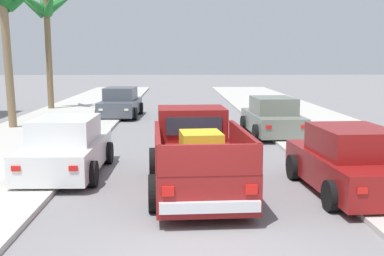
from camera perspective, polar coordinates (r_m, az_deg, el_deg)
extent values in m
cube|color=#B2AFA8|center=(20.06, -17.32, -0.79)|extent=(5.21, 60.00, 0.12)
cube|color=#B2AFA8|center=(20.26, 15.83, -0.64)|extent=(5.21, 60.00, 0.12)
cube|color=silver|center=(19.77, -13.96, -0.82)|extent=(0.16, 60.00, 0.10)
cube|color=silver|center=(19.93, 12.53, -0.69)|extent=(0.16, 60.00, 0.10)
cube|color=maroon|center=(11.26, 0.59, -4.50)|extent=(2.17, 5.19, 0.80)
cube|color=maroon|center=(12.69, -0.05, 0.63)|extent=(1.79, 1.58, 0.80)
cube|color=#283342|center=(11.94, 0.23, 0.24)|extent=(1.38, 0.13, 0.44)
cube|color=#283342|center=(13.44, -0.31, 1.14)|extent=(1.46, 0.13, 0.48)
cube|color=maroon|center=(10.24, -4.05, -1.92)|extent=(0.26, 3.30, 0.56)
cube|color=maroon|center=(10.41, 6.02, -1.77)|extent=(0.26, 3.30, 0.56)
cube|color=maroon|center=(8.68, 2.10, -3.76)|extent=(1.88, 0.19, 0.56)
cube|color=silver|center=(8.81, 2.14, -9.24)|extent=(1.83, 0.21, 0.20)
cylinder|color=black|center=(12.76, -4.43, -4.01)|extent=(0.30, 0.77, 0.76)
cylinder|color=black|center=(12.91, 4.32, -3.86)|extent=(0.30, 0.77, 0.76)
cylinder|color=black|center=(9.91, -4.37, -7.61)|extent=(0.30, 0.77, 0.76)
cylinder|color=black|center=(10.11, 6.90, -7.33)|extent=(0.30, 0.77, 0.76)
cube|color=red|center=(8.69, -2.82, -7.41)|extent=(0.22, 0.05, 0.18)
cube|color=red|center=(8.86, 6.97, -7.15)|extent=(0.22, 0.05, 0.18)
cube|color=gold|center=(10.25, 1.05, -1.95)|extent=(0.92, 1.05, 0.54)
cube|color=#474C56|center=(25.65, -8.37, 2.47)|extent=(1.93, 4.27, 0.72)
cube|color=#474C56|center=(25.69, -8.36, 4.00)|extent=(1.61, 2.16, 0.64)
cube|color=#283342|center=(24.73, -8.71, 3.79)|extent=(1.37, 0.14, 0.52)
cube|color=#283342|center=(26.64, -8.04, 4.12)|extent=(1.34, 0.14, 0.50)
cylinder|color=black|center=(24.26, -6.73, 1.66)|extent=(0.25, 0.65, 0.64)
cylinder|color=black|center=(24.56, -10.91, 1.65)|extent=(0.25, 0.65, 0.64)
cylinder|color=black|center=(26.83, -6.02, 2.30)|extent=(0.25, 0.65, 0.64)
cylinder|color=black|center=(27.10, -9.81, 2.29)|extent=(0.25, 0.65, 0.64)
cube|color=red|center=(27.63, -6.39, 3.14)|extent=(0.20, 0.05, 0.12)
cube|color=white|center=(23.47, -7.69, 2.13)|extent=(0.20, 0.05, 0.10)
cube|color=red|center=(27.81, -8.99, 3.13)|extent=(0.20, 0.05, 0.12)
cube|color=white|center=(23.68, -10.64, 2.12)|extent=(0.20, 0.05, 0.10)
cube|color=silver|center=(13.35, -14.43, -3.02)|extent=(1.80, 4.22, 0.72)
cube|color=silver|center=(13.14, -14.64, -0.19)|extent=(1.54, 2.11, 0.64)
cube|color=#283342|center=(14.08, -13.73, 0.31)|extent=(1.37, 0.09, 0.52)
cube|color=#283342|center=(12.21, -15.67, -0.95)|extent=(1.34, 0.09, 0.50)
cylinder|color=black|center=(14.85, -16.66, -2.83)|extent=(0.23, 0.64, 0.64)
cylinder|color=black|center=(14.47, -9.75, -2.88)|extent=(0.23, 0.64, 0.64)
cylinder|color=black|center=(12.42, -19.83, -5.11)|extent=(0.23, 0.64, 0.64)
cylinder|color=black|center=(11.96, -11.58, -5.28)|extent=(0.23, 0.64, 0.64)
cube|color=red|center=(11.51, -19.91, -4.49)|extent=(0.20, 0.04, 0.12)
cube|color=white|center=(15.50, -14.90, -1.22)|extent=(0.20, 0.04, 0.10)
cube|color=red|center=(11.17, -13.73, -4.61)|extent=(0.20, 0.04, 0.12)
cube|color=white|center=(15.25, -10.40, -1.22)|extent=(0.20, 0.04, 0.10)
cube|color=maroon|center=(11.76, 17.87, -4.67)|extent=(2.00, 4.30, 0.72)
cube|color=maroon|center=(11.54, 18.21, -1.48)|extent=(1.64, 2.19, 0.64)
cube|color=#283342|center=(12.43, 16.45, -0.83)|extent=(1.37, 0.16, 0.52)
cube|color=#283342|center=(10.68, 20.25, -2.46)|extent=(1.34, 0.16, 0.50)
cylinder|color=black|center=(12.70, 11.78, -4.50)|extent=(0.26, 0.65, 0.64)
cylinder|color=black|center=(13.33, 19.24, -4.19)|extent=(0.26, 0.65, 0.64)
cylinder|color=black|center=(10.31, 15.98, -7.63)|extent=(0.26, 0.65, 0.64)
cube|color=red|center=(9.61, 19.30, -6.94)|extent=(0.20, 0.05, 0.12)
cube|color=white|center=(13.48, 11.99, -2.51)|extent=(0.20, 0.05, 0.10)
cube|color=white|center=(13.89, 16.85, -2.38)|extent=(0.20, 0.05, 0.10)
cube|color=slate|center=(19.60, 9.37, 0.68)|extent=(1.94, 4.27, 0.72)
cube|color=slate|center=(19.43, 9.48, 2.63)|extent=(1.61, 2.16, 0.64)
cube|color=#283342|center=(20.37, 8.84, 2.84)|extent=(1.37, 0.14, 0.52)
cube|color=#283342|center=(18.50, 10.19, 2.27)|extent=(1.34, 0.14, 0.50)
cylinder|color=black|center=(20.71, 6.09, 0.54)|extent=(0.25, 0.65, 0.64)
cylinder|color=black|center=(21.11, 10.91, 0.58)|extent=(0.25, 0.65, 0.64)
cylinder|color=black|center=(18.18, 7.55, -0.56)|extent=(0.25, 0.65, 0.64)
cylinder|color=black|center=(18.63, 12.99, -0.49)|extent=(0.25, 0.65, 0.64)
cube|color=red|center=(17.41, 8.97, 0.10)|extent=(0.20, 0.05, 0.12)
cube|color=white|center=(21.51, 6.46, 1.60)|extent=(0.20, 0.05, 0.10)
cube|color=red|center=(17.74, 12.96, 0.14)|extent=(0.20, 0.05, 0.12)
cube|color=white|center=(21.78, 9.65, 1.61)|extent=(0.20, 0.05, 0.10)
cylinder|color=#846B4C|center=(21.88, -20.76, 7.70)|extent=(0.34, 0.82, 6.16)
cylinder|color=brown|center=(29.60, -16.41, 8.26)|extent=(0.35, 0.52, 6.51)
cone|color=#23702D|center=(29.42, -15.00, 14.02)|extent=(1.90, 0.83, 1.36)
cone|color=#23702D|center=(30.40, -15.52, 13.97)|extent=(1.34, 1.84, 1.20)
cone|color=#23702D|center=(30.60, -17.05, 13.91)|extent=(1.35, 1.85, 1.17)
cone|color=#23702D|center=(29.97, -18.42, 13.55)|extent=(1.84, 0.60, 1.55)
cone|color=#23702D|center=(29.16, -18.33, 13.88)|extent=(1.75, 1.98, 1.42)
cone|color=#23702D|center=(28.85, -16.22, 13.91)|extent=(1.36, 1.91, 1.51)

